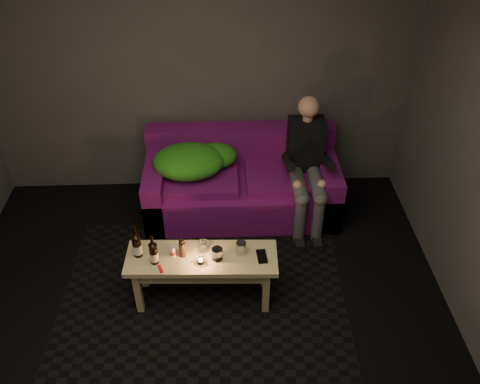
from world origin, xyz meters
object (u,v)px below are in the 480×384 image
object	(u,v)px
person	(307,162)
coffee_table	(202,264)
steel_cup	(241,248)
beer_bottle_b	(154,253)
sofa	(241,184)
beer_bottle_a	(137,245)

from	to	relation	value
person	coffee_table	bearing A→B (deg)	-133.13
steel_cup	person	bearing A→B (deg)	56.90
person	beer_bottle_b	bearing A→B (deg)	-140.91
sofa	steel_cup	distance (m)	1.16
beer_bottle_b	steel_cup	bearing A→B (deg)	6.08
person	coffee_table	size ratio (longest dim) A/B	1.03
sofa	beer_bottle_a	bearing A→B (deg)	-126.89
sofa	coffee_table	xyz separation A→B (m)	(-0.36, -1.16, 0.11)
sofa	coffee_table	distance (m)	1.21
beer_bottle_b	sofa	bearing A→B (deg)	59.46
sofa	beer_bottle_b	xyz separation A→B (m)	(-0.71, -1.20, 0.29)
beer_bottle_a	beer_bottle_b	size ratio (longest dim) A/B	1.06
coffee_table	steel_cup	world-z (taller)	steel_cup
coffee_table	beer_bottle_b	bearing A→B (deg)	-172.83
person	steel_cup	world-z (taller)	person
person	beer_bottle_a	size ratio (longest dim) A/B	4.27
person	coffee_table	xyz separation A→B (m)	(-0.94, -1.01, -0.24)
sofa	beer_bottle_a	world-z (taller)	sofa
person	beer_bottle_a	world-z (taller)	person
sofa	beer_bottle_b	bearing A→B (deg)	-120.54
coffee_table	steel_cup	xyz separation A→B (m)	(0.30, 0.03, 0.14)
coffee_table	beer_bottle_a	distance (m)	0.52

